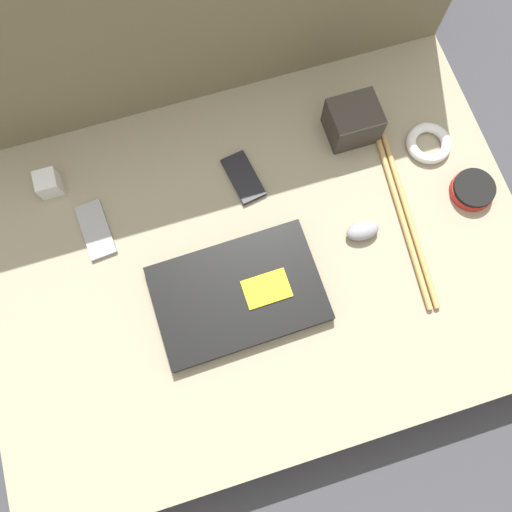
# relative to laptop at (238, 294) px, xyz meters

# --- Properties ---
(ground_plane) EXTENTS (8.00, 8.00, 0.00)m
(ground_plane) POSITION_rel_laptop_xyz_m (0.06, 0.06, -0.12)
(ground_plane) COLOR #38383D
(couch_seat) EXTENTS (1.12, 0.79, 0.11)m
(couch_seat) POSITION_rel_laptop_xyz_m (0.06, 0.06, -0.07)
(couch_seat) COLOR gray
(couch_seat) RESTS_ON ground_plane
(couch_backrest) EXTENTS (1.12, 0.20, 0.55)m
(couch_backrest) POSITION_rel_laptop_xyz_m (0.06, 0.56, 0.15)
(couch_backrest) COLOR #756B4C
(couch_backrest) RESTS_ON ground_plane
(laptop) EXTENTS (0.33, 0.22, 0.03)m
(laptop) POSITION_rel_laptop_xyz_m (0.00, 0.00, 0.00)
(laptop) COLOR black
(laptop) RESTS_ON couch_seat
(computer_mouse) EXTENTS (0.07, 0.04, 0.03)m
(computer_mouse) POSITION_rel_laptop_xyz_m (0.28, 0.05, 0.00)
(computer_mouse) COLOR gray
(computer_mouse) RESTS_ON couch_seat
(speaker_puck) EXTENTS (0.09, 0.09, 0.03)m
(speaker_puck) POSITION_rel_laptop_xyz_m (0.53, 0.07, 0.00)
(speaker_puck) COLOR red
(speaker_puck) RESTS_ON couch_seat
(phone_silver) EXTENTS (0.07, 0.12, 0.01)m
(phone_silver) POSITION_rel_laptop_xyz_m (0.08, 0.24, -0.01)
(phone_silver) COLOR black
(phone_silver) RESTS_ON couch_seat
(phone_black) EXTENTS (0.06, 0.13, 0.01)m
(phone_black) POSITION_rel_laptop_xyz_m (-0.24, 0.22, -0.01)
(phone_black) COLOR #99999E
(phone_black) RESTS_ON couch_seat
(camera_pouch) EXTENTS (0.10, 0.09, 0.08)m
(camera_pouch) POSITION_rel_laptop_xyz_m (0.34, 0.28, 0.03)
(camera_pouch) COLOR #38332D
(camera_pouch) RESTS_ON couch_seat
(charger_brick) EXTENTS (0.05, 0.05, 0.05)m
(charger_brick) POSITION_rel_laptop_xyz_m (-0.31, 0.34, 0.01)
(charger_brick) COLOR silver
(charger_brick) RESTS_ON couch_seat
(cable_coil) EXTENTS (0.10, 0.10, 0.02)m
(cable_coil) POSITION_rel_laptop_xyz_m (0.49, 0.20, -0.00)
(cable_coil) COLOR white
(cable_coil) RESTS_ON couch_seat
(drumstick_pair) EXTENTS (0.06, 0.39, 0.01)m
(drumstick_pair) POSITION_rel_laptop_xyz_m (0.38, 0.05, -0.01)
(drumstick_pair) COLOR tan
(drumstick_pair) RESTS_ON couch_seat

